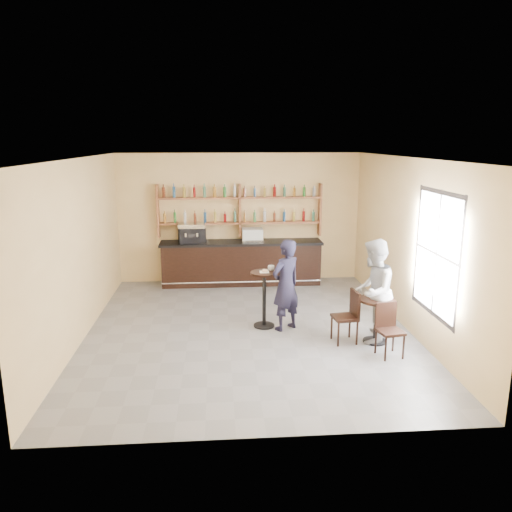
{
  "coord_description": "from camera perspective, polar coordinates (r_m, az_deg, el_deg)",
  "views": [
    {
      "loc": [
        -0.55,
        -8.84,
        3.52
      ],
      "look_at": [
        0.2,
        0.8,
        1.25
      ],
      "focal_mm": 35.0,
      "sensor_mm": 36.0,
      "label": 1
    }
  ],
  "objects": [
    {
      "name": "cup_cafe",
      "position": [
        8.99,
        14.0,
        -4.51
      ],
      "size": [
        0.11,
        0.11,
        0.09
      ],
      "primitive_type": "imported",
      "rotation": [
        0.0,
        0.0,
        0.19
      ],
      "color": "white",
      "rests_on": "cafe_table"
    },
    {
      "name": "wall_left",
      "position": [
        9.37,
        -19.5,
        0.62
      ],
      "size": [
        0.0,
        7.0,
        7.0
      ],
      "primitive_type": "plane",
      "rotation": [
        1.57,
        0.0,
        1.57
      ],
      "color": "#EEC987",
      "rests_on": "floor"
    },
    {
      "name": "cup_pedestal",
      "position": [
        9.48,
        1.74,
        -1.38
      ],
      "size": [
        0.15,
        0.15,
        0.1
      ],
      "primitive_type": "imported",
      "rotation": [
        0.0,
        0.0,
        -0.27
      ],
      "color": "white",
      "rests_on": "pedestal_table"
    },
    {
      "name": "window_pane",
      "position": [
        8.62,
        19.95,
        0.21
      ],
      "size": [
        0.0,
        2.0,
        2.0
      ],
      "primitive_type": "plane",
      "rotation": [
        1.57,
        0.0,
        -1.57
      ],
      "color": "white",
      "rests_on": "wall_right"
    },
    {
      "name": "man_main",
      "position": [
        9.33,
        3.42,
        -3.34
      ],
      "size": [
        0.76,
        0.7,
        1.73
      ],
      "primitive_type": "imported",
      "rotation": [
        0.0,
        0.0,
        3.74
      ],
      "color": "black",
      "rests_on": "floor"
    },
    {
      "name": "pedestal_table",
      "position": [
        9.54,
        0.94,
        -4.98
      ],
      "size": [
        0.68,
        0.68,
        1.08
      ],
      "primitive_type": null,
      "rotation": [
        0.0,
        0.0,
        0.38
      ],
      "color": "black",
      "rests_on": "floor"
    },
    {
      "name": "wall_front",
      "position": [
        5.7,
        1.35,
        -6.46
      ],
      "size": [
        7.0,
        0.0,
        7.0
      ],
      "primitive_type": "plane",
      "rotation": [
        -1.57,
        0.0,
        0.0
      ],
      "color": "#EEC987",
      "rests_on": "floor"
    },
    {
      "name": "chair_west",
      "position": [
        8.98,
        10.1,
        -6.86
      ],
      "size": [
        0.45,
        0.45,
        0.94
      ],
      "primitive_type": null,
      "rotation": [
        0.0,
        0.0,
        -1.45
      ],
      "color": "black",
      "rests_on": "floor"
    },
    {
      "name": "floor",
      "position": [
        9.53,
        -0.84,
        -8.46
      ],
      "size": [
        7.0,
        7.0,
        0.0
      ],
      "primitive_type": "plane",
      "color": "slate",
      "rests_on": "ground"
    },
    {
      "name": "liquor_bottles",
      "position": [
        12.32,
        -1.86,
        6.02
      ],
      "size": [
        3.68,
        0.1,
        1.0
      ],
      "primitive_type": null,
      "color": "#8C5919",
      "rests_on": "shelf_unit"
    },
    {
      "name": "pastry_case",
      "position": [
        12.24,
        -0.42,
        2.42
      ],
      "size": [
        0.52,
        0.42,
        0.31
      ],
      "primitive_type": null,
      "rotation": [
        0.0,
        0.0,
        -0.0
      ],
      "color": "silver",
      "rests_on": "bar_counter"
    },
    {
      "name": "bar_counter",
      "position": [
        12.37,
        -1.68,
        -0.75
      ],
      "size": [
        3.96,
        0.77,
        1.07
      ],
      "primitive_type": null,
      "color": "black",
      "rests_on": "floor"
    },
    {
      "name": "chair_south",
      "position": [
        8.59,
        15.1,
        -8.27
      ],
      "size": [
        0.45,
        0.45,
        0.89
      ],
      "primitive_type": null,
      "rotation": [
        0.0,
        0.0,
        0.18
      ],
      "color": "black",
      "rests_on": "floor"
    },
    {
      "name": "espresso_machine",
      "position": [
        12.21,
        -7.34,
        2.63
      ],
      "size": [
        0.69,
        0.5,
        0.46
      ],
      "primitive_type": null,
      "rotation": [
        0.0,
        0.0,
        0.14
      ],
      "color": "black",
      "rests_on": "bar_counter"
    },
    {
      "name": "shelf_unit",
      "position": [
        12.34,
        -1.86,
        5.24
      ],
      "size": [
        4.0,
        0.26,
        1.4
      ],
      "primitive_type": null,
      "color": "brown",
      "rests_on": "wall_back"
    },
    {
      "name": "wall_back",
      "position": [
        12.5,
        -1.88,
        4.37
      ],
      "size": [
        7.0,
        0.0,
        7.0
      ],
      "primitive_type": "plane",
      "rotation": [
        1.57,
        0.0,
        0.0
      ],
      "color": "#EEC987",
      "rests_on": "floor"
    },
    {
      "name": "window_frame",
      "position": [
        8.62,
        19.91,
        0.21
      ],
      "size": [
        0.04,
        1.7,
        2.1
      ],
      "primitive_type": null,
      "color": "black",
      "rests_on": "wall_right"
    },
    {
      "name": "donut",
      "position": [
        9.37,
        1.02,
        -1.7
      ],
      "size": [
        0.16,
        0.16,
        0.04
      ],
      "primitive_type": "torus",
      "rotation": [
        0.0,
        0.0,
        0.43
      ],
      "color": "#DE8F51",
      "rests_on": "napkin"
    },
    {
      "name": "cafe_table",
      "position": [
        9.11,
        13.54,
        -7.19
      ],
      "size": [
        0.73,
        0.73,
        0.8
      ],
      "primitive_type": null,
      "rotation": [
        0.0,
        0.0,
        0.17
      ],
      "color": "black",
      "rests_on": "floor"
    },
    {
      "name": "wall_right",
      "position": [
        9.72,
        17.08,
        1.23
      ],
      "size": [
        0.0,
        7.0,
        7.0
      ],
      "primitive_type": "plane",
      "rotation": [
        1.57,
        0.0,
        -1.57
      ],
      "color": "#EEC987",
      "rests_on": "floor"
    },
    {
      "name": "ceiling",
      "position": [
        8.87,
        -0.91,
        11.14
      ],
      "size": [
        7.0,
        7.0,
        0.0
      ],
      "primitive_type": "plane",
      "rotation": [
        3.14,
        0.0,
        0.0
      ],
      "color": "white",
      "rests_on": "wall_back"
    },
    {
      "name": "napkin",
      "position": [
        9.39,
        0.95,
        -1.83
      ],
      "size": [
        0.18,
        0.18,
        0.0
      ],
      "primitive_type": "cube",
      "rotation": [
        0.0,
        0.0,
        -0.05
      ],
      "color": "white",
      "rests_on": "pedestal_table"
    },
    {
      "name": "patron_second",
      "position": [
        9.0,
        13.21,
        -3.92
      ],
      "size": [
        1.04,
        1.12,
        1.85
      ],
      "primitive_type": "imported",
      "rotation": [
        0.0,
        0.0,
        -2.06
      ],
      "color": "#A0A1A5",
      "rests_on": "floor"
    }
  ]
}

